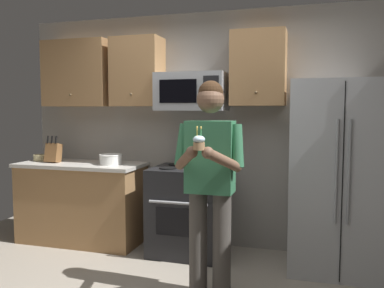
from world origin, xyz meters
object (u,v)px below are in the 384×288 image
(bowl_small_colored, at_px, (40,157))
(cupcake, at_px, (199,142))
(person, at_px, (210,176))
(microwave, at_px, (192,92))
(knife_block, at_px, (53,153))
(bowl_large_white, at_px, (111,159))
(oven_range, at_px, (189,210))
(refrigerator, at_px, (340,177))

(bowl_small_colored, relative_size, cupcake, 0.94)
(person, bearing_deg, microwave, 113.92)
(knife_block, distance_m, bowl_large_white, 0.73)
(cupcake, bearing_deg, microwave, 108.58)
(bowl_large_white, bearing_deg, oven_range, 0.89)
(knife_block, xyz_separation_m, bowl_small_colored, (-0.24, 0.08, -0.07))
(bowl_large_white, xyz_separation_m, cupcake, (1.36, -1.22, 0.31))
(cupcake, bearing_deg, refrigerator, 48.94)
(person, distance_m, cupcake, 0.44)
(oven_range, distance_m, knife_block, 1.73)
(refrigerator, relative_size, bowl_small_colored, 11.06)
(bowl_small_colored, relative_size, person, 0.09)
(microwave, bearing_deg, person, -66.08)
(knife_block, bearing_deg, bowl_large_white, 1.20)
(refrigerator, distance_m, bowl_large_white, 2.41)
(microwave, relative_size, person, 0.42)
(bowl_large_white, height_order, bowl_small_colored, bowl_large_white)
(bowl_large_white, distance_m, cupcake, 1.86)
(refrigerator, xyz_separation_m, knife_block, (-3.13, 0.01, 0.13))
(refrigerator, height_order, bowl_large_white, refrigerator)
(microwave, height_order, bowl_small_colored, microwave)
(microwave, distance_m, bowl_large_white, 1.18)
(oven_range, bearing_deg, person, -63.35)
(bowl_large_white, relative_size, person, 0.14)
(knife_block, height_order, person, person)
(person, bearing_deg, refrigerator, 39.80)
(knife_block, distance_m, bowl_small_colored, 0.26)
(oven_range, distance_m, bowl_large_white, 1.04)
(knife_block, distance_m, cupcake, 2.43)
(cupcake, bearing_deg, bowl_small_colored, 151.06)
(knife_block, bearing_deg, refrigerator, -0.18)
(microwave, relative_size, bowl_small_colored, 4.55)
(bowl_large_white, bearing_deg, bowl_small_colored, 176.19)
(bowl_small_colored, xyz_separation_m, person, (2.33, -0.96, 0.04))
(oven_range, distance_m, person, 1.15)
(oven_range, distance_m, bowl_small_colored, 1.94)
(refrigerator, height_order, cupcake, refrigerator)
(knife_block, bearing_deg, oven_range, 1.03)
(oven_range, distance_m, microwave, 1.26)
(person, bearing_deg, cupcake, -90.00)
(microwave, bearing_deg, bowl_small_colored, -177.90)
(bowl_large_white, bearing_deg, microwave, 8.38)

